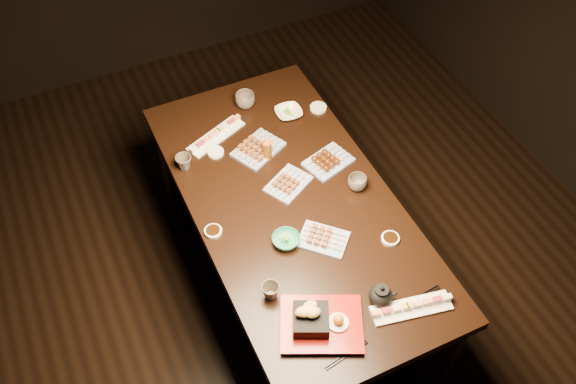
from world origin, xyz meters
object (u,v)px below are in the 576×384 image
object	(u,v)px
teapot	(381,294)
teacup_far_right	(245,100)
yakitori_plate_right	(324,237)
teacup_near_left	(271,291)
edamame_bowl_green	(286,240)
tempura_tray	(322,319)
dining_table	(292,249)
yakitori_plate_center	(288,181)
condiment_bottle	(267,148)
yakitori_plate_left	(258,146)
edamame_bowl_cream	(289,113)
teacup_mid_right	(357,183)
sushi_platter_far	(216,134)
sushi_platter_near	(412,306)
teacup_far_left	(184,162)

from	to	relation	value
teapot	teacup_far_right	bearing A→B (deg)	115.68
yakitori_plate_right	teacup_near_left	distance (m)	0.36
edamame_bowl_green	tempura_tray	xyz separation A→B (m)	(-0.05, -0.43, 0.04)
dining_table	yakitori_plate_center	size ratio (longest dim) A/B	8.69
edamame_bowl_green	teacup_near_left	world-z (taller)	teacup_near_left
condiment_bottle	yakitori_plate_left	bearing A→B (deg)	107.33
edamame_bowl_cream	teacup_mid_right	bearing A→B (deg)	-82.27
dining_table	teacup_far_right	size ratio (longest dim) A/B	17.12
tempura_tray	teacup_near_left	distance (m)	0.25
dining_table	teacup_mid_right	xyz separation A→B (m)	(0.31, -0.05, 0.41)
sushi_platter_far	yakitori_plate_left	world-z (taller)	yakitori_plate_left
dining_table	edamame_bowl_cream	world-z (taller)	edamame_bowl_cream
dining_table	yakitori_plate_center	bearing A→B (deg)	76.85
teapot	teacup_near_left	bearing A→B (deg)	175.86
tempura_tray	teacup_far_right	xyz separation A→B (m)	(0.23, 1.33, -0.02)
yakitori_plate_right	teacup_mid_right	size ratio (longest dim) A/B	2.31
teapot	sushi_platter_far	bearing A→B (deg)	126.69
edamame_bowl_green	yakitori_plate_right	bearing A→B (deg)	-20.68
dining_table	teacup_far_right	distance (m)	0.82
yakitori_plate_center	tempura_tray	size ratio (longest dim) A/B	0.63
yakitori_plate_right	edamame_bowl_green	bearing A→B (deg)	-156.08
dining_table	yakitori_plate_right	world-z (taller)	yakitori_plate_right
yakitori_plate_left	teacup_near_left	distance (m)	0.84
sushi_platter_near	yakitori_plate_left	size ratio (longest dim) A/B	1.41
sushi_platter_far	condiment_bottle	xyz separation A→B (m)	(0.18, -0.24, 0.05)
edamame_bowl_green	condiment_bottle	size ratio (longest dim) A/B	0.88
sushi_platter_near	teacup_mid_right	bearing A→B (deg)	91.39
sushi_platter_near	edamame_bowl_cream	bearing A→B (deg)	99.61
yakitori_plate_center	yakitori_plate_left	world-z (taller)	yakitori_plate_left
sushi_platter_far	teapot	bearing A→B (deg)	80.15
yakitori_plate_left	condiment_bottle	xyz separation A→B (m)	(0.02, -0.07, 0.04)
sushi_platter_near	tempura_tray	distance (m)	0.38
dining_table	teapot	xyz separation A→B (m)	(0.10, -0.62, 0.42)
sushi_platter_near	teacup_mid_right	xyz separation A→B (m)	(0.12, 0.66, 0.02)
yakitori_plate_center	teacup_mid_right	world-z (taller)	teacup_mid_right
tempura_tray	condiment_bottle	size ratio (longest dim) A/B	2.29
sushi_platter_far	yakitori_plate_left	xyz separation A→B (m)	(0.16, -0.18, 0.01)
sushi_platter_far	yakitori_plate_right	distance (m)	0.83
teacup_far_left	teapot	bearing A→B (deg)	-65.12
edamame_bowl_green	teacup_far_right	xyz separation A→B (m)	(0.18, 0.90, 0.02)
tempura_tray	yakitori_plate_left	bearing A→B (deg)	106.09
edamame_bowl_cream	teapot	distance (m)	1.17
dining_table	teapot	world-z (taller)	teapot
edamame_bowl_cream	teapot	bearing A→B (deg)	-96.42
yakitori_plate_right	condiment_bottle	world-z (taller)	condiment_bottle
teacup_far_left	condiment_bottle	xyz separation A→B (m)	(0.39, -0.11, 0.03)
edamame_bowl_cream	teapot	xyz separation A→B (m)	(-0.13, -1.16, 0.03)
yakitori_plate_center	yakitori_plate_right	bearing A→B (deg)	-118.24
condiment_bottle	sushi_platter_far	bearing A→B (deg)	126.39
yakitori_plate_right	teacup_far_right	xyz separation A→B (m)	(0.03, 0.96, 0.01)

